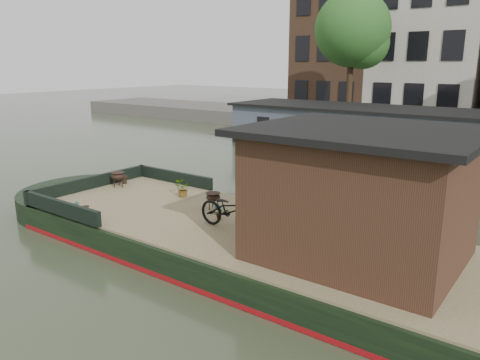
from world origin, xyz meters
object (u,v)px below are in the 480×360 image
Objects in this scene: potted_plant_a at (218,212)px; brazier_front at (118,179)px; bicycle at (231,210)px; cabin at (361,193)px; brazier_rear at (213,201)px; dinghy at (272,143)px.

brazier_front reaches higher than potted_plant_a.
brazier_front is (-4.21, 0.54, 0.04)m from potted_plant_a.
bicycle reaches higher than brazier_front.
cabin is 2.89m from bicycle.
brazier_front is (-7.62, 0.60, -1.01)m from cabin.
cabin reaches higher than brazier_rear.
cabin reaches higher than dinghy.
cabin is at bearing -4.47° from brazier_front.
dinghy is at bearing 30.55° from bicycle.
brazier_rear is 0.12× the size of dinghy.
brazier_rear is (-0.62, 0.55, 0.02)m from potted_plant_a.
bicycle is 4.56× the size of potted_plant_a.
bicycle is 3.83× the size of brazier_front.
brazier_front is 3.59m from brazier_rear.
cabin is 7.71m from brazier_front.
cabin is 9.09× the size of brazier_front.
bicycle reaches higher than dinghy.
potted_plant_a is at bearing 179.00° from cabin.
potted_plant_a is 0.84× the size of brazier_front.
bicycle reaches higher than brazier_rear.
bicycle is at bearing -29.68° from potted_plant_a.
potted_plant_a is at bearing 61.98° from bicycle.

